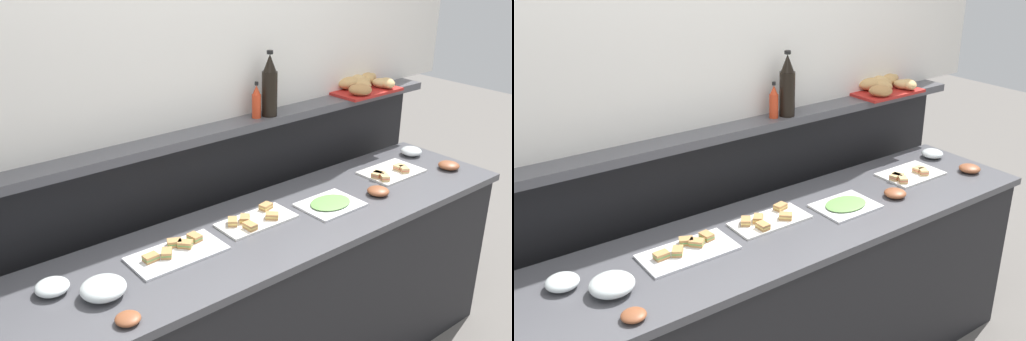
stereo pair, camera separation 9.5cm
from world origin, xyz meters
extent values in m
plane|color=slate|center=(0.00, 0.60, 0.00)|extent=(12.00, 12.00, 0.00)
cube|color=black|center=(0.00, 0.00, 0.43)|extent=(2.58, 0.58, 0.85)
cube|color=#4C4C51|center=(0.00, 0.00, 0.87)|extent=(2.62, 0.62, 0.03)
cube|color=black|center=(0.00, 0.49, 0.59)|extent=(2.90, 0.08, 1.18)
cube|color=#4C4C51|center=(0.00, 0.44, 1.20)|extent=(2.90, 0.22, 0.04)
cube|color=white|center=(0.88, 0.05, 0.89)|extent=(0.32, 0.21, 0.01)
cube|color=tan|center=(0.76, 0.00, 0.90)|extent=(0.06, 0.07, 0.01)
cube|color=#D1664C|center=(0.76, 0.00, 0.91)|extent=(0.06, 0.07, 0.01)
cube|color=tan|center=(0.76, 0.00, 0.92)|extent=(0.06, 0.07, 0.01)
cube|color=tan|center=(0.78, 0.05, 0.90)|extent=(0.06, 0.07, 0.01)
cube|color=#D1664C|center=(0.78, 0.05, 0.91)|extent=(0.06, 0.07, 0.01)
cube|color=tan|center=(0.78, 0.05, 0.92)|extent=(0.06, 0.07, 0.01)
cube|color=tan|center=(0.93, 0.04, 0.90)|extent=(0.06, 0.04, 0.01)
cube|color=#D1664C|center=(0.93, 0.04, 0.91)|extent=(0.06, 0.04, 0.01)
cube|color=tan|center=(0.93, 0.04, 0.92)|extent=(0.06, 0.04, 0.01)
cube|color=tan|center=(0.76, 0.04, 0.90)|extent=(0.06, 0.05, 0.01)
cube|color=#D1664C|center=(0.76, 0.04, 0.91)|extent=(0.06, 0.05, 0.01)
cube|color=tan|center=(0.76, 0.04, 0.92)|extent=(0.06, 0.05, 0.01)
cube|color=tan|center=(0.93, 0.01, 0.90)|extent=(0.06, 0.07, 0.01)
cube|color=#D1664C|center=(0.93, 0.01, 0.91)|extent=(0.06, 0.07, 0.01)
cube|color=tan|center=(0.93, 0.01, 0.92)|extent=(0.06, 0.07, 0.01)
cube|color=silver|center=(-0.42, 0.04, 0.89)|extent=(0.38, 0.20, 0.01)
cube|color=#B7844C|center=(-0.38, 0.06, 0.90)|extent=(0.07, 0.07, 0.01)
cube|color=#66994C|center=(-0.38, 0.06, 0.91)|extent=(0.07, 0.07, 0.01)
cube|color=#B7844C|center=(-0.38, 0.06, 0.92)|extent=(0.07, 0.07, 0.01)
cube|color=#B7844C|center=(-0.32, 0.08, 0.90)|extent=(0.05, 0.06, 0.01)
cube|color=#66994C|center=(-0.32, 0.08, 0.91)|extent=(0.05, 0.06, 0.01)
cube|color=#B7844C|center=(-0.32, 0.08, 0.92)|extent=(0.05, 0.06, 0.01)
cube|color=#B7844C|center=(-0.53, 0.05, 0.90)|extent=(0.06, 0.04, 0.01)
cube|color=#66994C|center=(-0.53, 0.05, 0.91)|extent=(0.06, 0.04, 0.01)
cube|color=#B7844C|center=(-0.53, 0.05, 0.92)|extent=(0.06, 0.04, 0.01)
cube|color=#B7844C|center=(-0.40, 0.09, 0.90)|extent=(0.07, 0.06, 0.01)
cube|color=#66994C|center=(-0.40, 0.09, 0.91)|extent=(0.07, 0.06, 0.01)
cube|color=#B7844C|center=(-0.40, 0.09, 0.92)|extent=(0.07, 0.06, 0.01)
cube|color=#B7844C|center=(-0.47, 0.04, 0.90)|extent=(0.06, 0.07, 0.01)
cube|color=#66994C|center=(-0.47, 0.04, 0.91)|extent=(0.06, 0.07, 0.01)
cube|color=#B7844C|center=(-0.47, 0.04, 0.92)|extent=(0.06, 0.07, 0.01)
cube|color=white|center=(-0.01, 0.06, 0.89)|extent=(0.35, 0.17, 0.01)
cube|color=#B7844C|center=(0.09, 0.12, 0.90)|extent=(0.06, 0.05, 0.01)
cube|color=#E5C666|center=(0.09, 0.12, 0.91)|extent=(0.06, 0.05, 0.01)
cube|color=#B7844C|center=(0.09, 0.12, 0.92)|extent=(0.06, 0.05, 0.01)
cube|color=#B7844C|center=(-0.12, 0.09, 0.90)|extent=(0.07, 0.07, 0.01)
cube|color=#E5C666|center=(-0.12, 0.09, 0.91)|extent=(0.07, 0.07, 0.01)
cube|color=#B7844C|center=(-0.12, 0.09, 0.92)|extent=(0.07, 0.07, 0.01)
cube|color=#B7844C|center=(0.05, 0.03, 0.90)|extent=(0.07, 0.07, 0.01)
cube|color=#E5C666|center=(0.05, 0.03, 0.91)|extent=(0.07, 0.07, 0.01)
cube|color=#B7844C|center=(0.05, 0.03, 0.92)|extent=(0.07, 0.07, 0.01)
cube|color=#B7844C|center=(-0.08, 0.01, 0.90)|extent=(0.04, 0.06, 0.01)
cube|color=#E5C666|center=(-0.08, 0.01, 0.91)|extent=(0.04, 0.06, 0.01)
cube|color=#B7844C|center=(-0.08, 0.01, 0.92)|extent=(0.04, 0.06, 0.01)
cube|color=#B7844C|center=(-0.06, 0.08, 0.90)|extent=(0.07, 0.07, 0.01)
cube|color=#E5C666|center=(-0.06, 0.08, 0.91)|extent=(0.07, 0.07, 0.01)
cube|color=#B7844C|center=(-0.06, 0.08, 0.92)|extent=(0.07, 0.07, 0.01)
cube|color=white|center=(0.35, -0.03, 0.89)|extent=(0.28, 0.22, 0.01)
ellipsoid|color=#66994C|center=(0.35, -0.03, 0.90)|extent=(0.21, 0.15, 0.01)
ellipsoid|color=silver|center=(-0.90, 0.09, 0.91)|extent=(0.12, 0.12, 0.05)
ellipsoid|color=#599959|center=(-0.90, 0.09, 0.90)|extent=(0.09, 0.09, 0.03)
ellipsoid|color=silver|center=(-0.77, -0.04, 0.92)|extent=(0.16, 0.16, 0.06)
ellipsoid|color=#BF4C3F|center=(-0.77, -0.04, 0.91)|extent=(0.13, 0.13, 0.04)
ellipsoid|color=silver|center=(1.17, 0.15, 0.91)|extent=(0.12, 0.12, 0.05)
ellipsoid|color=#F28C4C|center=(1.17, 0.15, 0.90)|extent=(0.09, 0.09, 0.03)
ellipsoid|color=brown|center=(1.16, -0.10, 0.91)|extent=(0.11, 0.11, 0.04)
ellipsoid|color=brown|center=(-0.77, -0.22, 0.90)|extent=(0.09, 0.09, 0.03)
ellipsoid|color=brown|center=(0.62, -0.08, 0.91)|extent=(0.11, 0.11, 0.04)
cylinder|color=red|center=(0.26, 0.40, 1.28)|extent=(0.04, 0.04, 0.12)
cone|color=red|center=(0.26, 0.40, 1.36)|extent=(0.04, 0.04, 0.04)
cylinder|color=black|center=(0.26, 0.40, 1.39)|extent=(0.02, 0.02, 0.02)
cylinder|color=black|center=(0.33, 0.39, 1.33)|extent=(0.08, 0.08, 0.22)
cone|color=black|center=(0.33, 0.39, 1.48)|extent=(0.06, 0.06, 0.08)
cylinder|color=black|center=(0.33, 0.39, 1.53)|extent=(0.03, 0.03, 0.02)
cube|color=#B2231E|center=(1.02, 0.41, 1.23)|extent=(0.40, 0.26, 0.02)
ellipsoid|color=tan|center=(1.13, 0.36, 1.27)|extent=(0.12, 0.14, 0.05)
ellipsoid|color=tan|center=(1.03, 0.42, 1.27)|extent=(0.14, 0.11, 0.06)
ellipsoid|color=tan|center=(1.00, 0.42, 1.27)|extent=(0.14, 0.17, 0.05)
ellipsoid|color=tan|center=(0.97, 0.45, 1.27)|extent=(0.16, 0.12, 0.07)
ellipsoid|color=#AD7A47|center=(0.91, 0.33, 1.27)|extent=(0.15, 0.15, 0.06)
ellipsoid|color=tan|center=(1.17, 0.50, 1.27)|extent=(0.16, 0.16, 0.06)
ellipsoid|color=tan|center=(1.14, 0.34, 1.27)|extent=(0.13, 0.15, 0.06)
ellipsoid|color=tan|center=(1.03, 0.46, 1.27)|extent=(0.10, 0.13, 0.07)
ellipsoid|color=tan|center=(1.12, 0.47, 1.27)|extent=(0.16, 0.15, 0.07)
camera|label=1|loc=(-1.40, -1.69, 2.07)|focal=40.71mm
camera|label=2|loc=(-1.33, -1.74, 2.07)|focal=40.71mm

